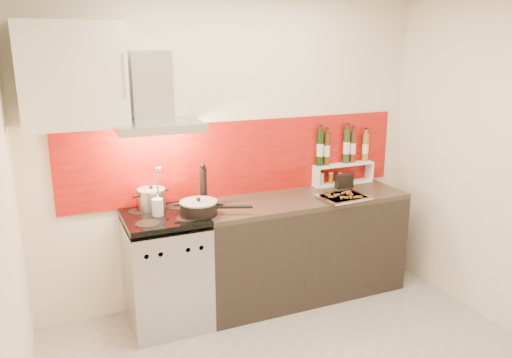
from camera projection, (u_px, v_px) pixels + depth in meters
name	position (u px, v px, depth m)	size (l,w,h in m)	color
back_wall	(235.00, 149.00, 4.21)	(3.40, 0.02, 2.60)	silver
left_wall	(2.00, 235.00, 2.32)	(0.02, 2.80, 2.60)	silver
backsplash	(241.00, 158.00, 4.24)	(3.00, 0.02, 0.64)	maroon
range_stove	(167.00, 271.00, 3.90)	(0.60, 0.60, 0.91)	#B7B7BA
counter	(302.00, 246.00, 4.36)	(1.80, 0.60, 0.90)	black
range_hood	(154.00, 102.00, 3.68)	(0.62, 0.50, 0.61)	#B7B7BA
upper_cabinet	(72.00, 75.00, 3.41)	(0.70, 0.35, 0.72)	silver
stock_pot	(152.00, 199.00, 3.90)	(0.22, 0.22, 0.19)	#B7B7BA
saute_pan	(200.00, 207.00, 3.78)	(0.53, 0.31, 0.13)	black
utensil_jar	(158.00, 202.00, 3.72)	(0.08, 0.13, 0.40)	silver
pepper_mill	(203.00, 186.00, 3.95)	(0.06, 0.06, 0.36)	black
step_shelf	(341.00, 160.00, 4.59)	(0.60, 0.16, 0.52)	white
caddy_box	(344.00, 182.00, 4.49)	(0.16, 0.07, 0.13)	black
baking_tray	(343.00, 197.00, 4.19)	(0.42, 0.34, 0.03)	silver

